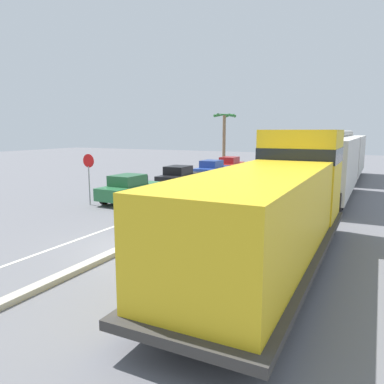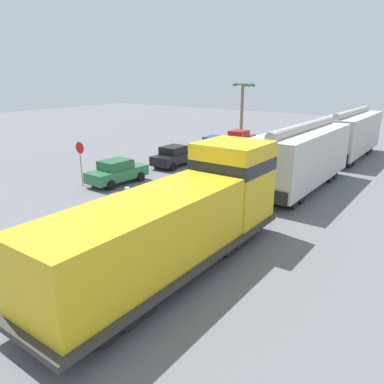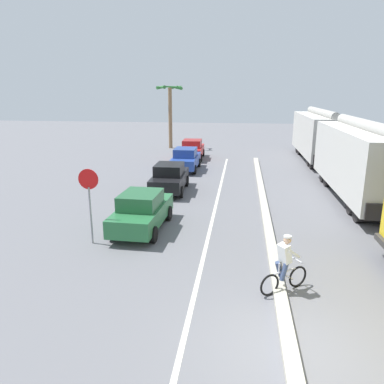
{
  "view_description": "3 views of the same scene",
  "coord_description": "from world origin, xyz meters",
  "views": [
    {
      "loc": [
        7.82,
        -10.81,
        4.17
      ],
      "look_at": [
        0.24,
        4.31,
        1.38
      ],
      "focal_mm": 35.0,
      "sensor_mm": 36.0,
      "label": 1
    },
    {
      "loc": [
        12.91,
        -9.64,
        6.93
      ],
      "look_at": [
        2.9,
        4.21,
        1.58
      ],
      "focal_mm": 35.0,
      "sensor_mm": 36.0,
      "label": 2
    },
    {
      "loc": [
        -1.21,
        -7.37,
        5.63
      ],
      "look_at": [
        -3.42,
        9.2,
        1.07
      ],
      "focal_mm": 35.0,
      "sensor_mm": 36.0,
      "label": 3
    }
  ],
  "objects": [
    {
      "name": "hopper_car_lead",
      "position": [
        5.07,
        12.83,
        2.08
      ],
      "size": [
        2.9,
        10.6,
        4.18
      ],
      "color": "beige",
      "rests_on": "ground"
    },
    {
      "name": "locomotive",
      "position": [
        5.07,
        0.68,
        1.8
      ],
      "size": [
        3.1,
        11.61,
        4.2
      ],
      "color": "gold",
      "rests_on": "ground"
    },
    {
      "name": "ground_plane",
      "position": [
        0.0,
        0.0,
        0.0
      ],
      "size": [
        120.0,
        120.0,
        0.0
      ],
      "primitive_type": "plane",
      "color": "slate"
    },
    {
      "name": "parked_car_black",
      "position": [
        -5.22,
        13.07,
        0.82
      ],
      "size": [
        1.91,
        4.24,
        1.62
      ],
      "color": "black",
      "rests_on": "ground"
    },
    {
      "name": "palm_tree_near",
      "position": [
        -8.26,
        29.55,
        4.57
      ],
      "size": [
        2.71,
        2.73,
        6.21
      ],
      "color": "#846647",
      "rests_on": "ground"
    },
    {
      "name": "lane_stripe",
      "position": [
        -2.4,
        6.0,
        0.0
      ],
      "size": [
        0.14,
        36.0,
        0.01
      ],
      "primitive_type": "cube",
      "color": "silver",
      "rests_on": "ground"
    },
    {
      "name": "parked_car_green",
      "position": [
        -5.2,
        6.92,
        0.82
      ],
      "size": [
        1.94,
        4.25,
        1.62
      ],
      "color": "#286B3D",
      "rests_on": "ground"
    },
    {
      "name": "stop_sign",
      "position": [
        -6.71,
        5.26,
        2.02
      ],
      "size": [
        0.76,
        0.08,
        2.88
      ],
      "color": "gray",
      "rests_on": "ground"
    },
    {
      "name": "parked_car_red",
      "position": [
        -5.32,
        23.72,
        0.82
      ],
      "size": [
        1.92,
        4.24,
        1.62
      ],
      "color": "red",
      "rests_on": "ground"
    },
    {
      "name": "median_curb",
      "position": [
        0.0,
        6.0,
        0.08
      ],
      "size": [
        0.36,
        36.0,
        0.16
      ],
      "primitive_type": "cube",
      "color": "#B2AD9E",
      "rests_on": "ground"
    },
    {
      "name": "cyclist",
      "position": [
        0.12,
        2.59,
        0.82
      ],
      "size": [
        1.42,
        1.05,
        1.71
      ],
      "color": "black",
      "rests_on": "ground"
    },
    {
      "name": "hopper_car_middle",
      "position": [
        5.07,
        24.43,
        2.08
      ],
      "size": [
        2.9,
        10.6,
        4.18
      ],
      "color": "beige",
      "rests_on": "ground"
    },
    {
      "name": "parked_car_blue",
      "position": [
        -5.19,
        19.04,
        0.82
      ],
      "size": [
        1.85,
        4.21,
        1.62
      ],
      "color": "#28479E",
      "rests_on": "ground"
    }
  ]
}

